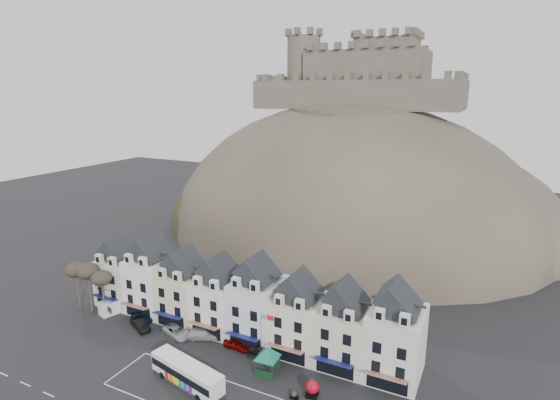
# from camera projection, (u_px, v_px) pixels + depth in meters

# --- Properties ---
(ground) EXTENTS (300.00, 300.00, 0.00)m
(ground) POSITION_uv_depth(u_px,v_px,m) (172.00, 393.00, 54.13)
(ground) COLOR black
(ground) RESTS_ON ground
(coach_bay_markings) EXTENTS (22.00, 7.50, 0.01)m
(coach_bay_markings) POSITION_uv_depth(u_px,v_px,m) (191.00, 392.00, 54.35)
(coach_bay_markings) COLOR silver
(coach_bay_markings) RESTS_ON ground
(townhouse_terrace) EXTENTS (54.40, 9.35, 11.80)m
(townhouse_terrace) POSITION_uv_depth(u_px,v_px,m) (240.00, 301.00, 66.66)
(townhouse_terrace) COLOR silver
(townhouse_terrace) RESTS_ON ground
(castle_hill) EXTENTS (100.00, 76.00, 68.00)m
(castle_hill) POSITION_uv_depth(u_px,v_px,m) (351.00, 235.00, 113.48)
(castle_hill) COLOR #3D382F
(castle_hill) RESTS_ON ground
(castle) EXTENTS (50.20, 22.20, 22.00)m
(castle) POSITION_uv_depth(u_px,v_px,m) (362.00, 76.00, 110.17)
(castle) COLOR brown
(castle) RESTS_ON ground
(tree_left_far) EXTENTS (3.61, 3.61, 8.24)m
(tree_left_far) POSITION_uv_depth(u_px,v_px,m) (76.00, 270.00, 74.10)
(tree_left_far) COLOR #3B3025
(tree_left_far) RESTS_ON ground
(tree_left_mid) EXTENTS (3.78, 3.78, 8.64)m
(tree_left_mid) POSITION_uv_depth(u_px,v_px,m) (88.00, 271.00, 72.72)
(tree_left_mid) COLOR #3B3025
(tree_left_mid) RESTS_ON ground
(tree_left_near) EXTENTS (3.43, 3.43, 7.84)m
(tree_left_near) POSITION_uv_depth(u_px,v_px,m) (101.00, 278.00, 71.59)
(tree_left_near) COLOR #3B3025
(tree_left_near) RESTS_ON ground
(bus) EXTENTS (11.48, 4.84, 3.16)m
(bus) POSITION_uv_depth(u_px,v_px,m) (187.00, 373.00, 55.22)
(bus) COLOR #262628
(bus) RESTS_ON ground
(bus_shelter) EXTENTS (5.89, 5.89, 3.75)m
(bus_shelter) POSITION_uv_depth(u_px,v_px,m) (267.00, 353.00, 57.47)
(bus_shelter) COLOR #103119
(bus_shelter) RESTS_ON ground
(red_buoy) EXTENTS (1.70, 1.70, 2.11)m
(red_buoy) POSITION_uv_depth(u_px,v_px,m) (312.00, 388.00, 53.40)
(red_buoy) COLOR black
(red_buoy) RESTS_ON ground
(flagpole) EXTENTS (1.17, 0.17, 8.09)m
(flagpole) POSITION_uv_depth(u_px,v_px,m) (267.00, 336.00, 58.20)
(flagpole) COLOR silver
(flagpole) RESTS_ON ground
(white_van) EXTENTS (3.63, 5.37, 2.25)m
(white_van) POSITION_uv_depth(u_px,v_px,m) (115.00, 306.00, 73.89)
(white_van) COLOR white
(white_van) RESTS_ON ground
(planter_east) EXTENTS (1.05, 0.68, 0.98)m
(planter_east) POSITION_uv_depth(u_px,v_px,m) (294.00, 395.00, 53.06)
(planter_east) COLOR black
(planter_east) RESTS_ON ground
(car_navy) EXTENTS (4.34, 2.20, 1.42)m
(car_navy) POSITION_uv_depth(u_px,v_px,m) (142.00, 317.00, 71.06)
(car_navy) COLOR #0C1B3C
(car_navy) RESTS_ON ground
(car_black) EXTENTS (4.95, 3.42, 1.55)m
(car_black) POSITION_uv_depth(u_px,v_px,m) (140.00, 324.00, 68.59)
(car_black) COLOR black
(car_black) RESTS_ON ground
(car_silver) EXTENTS (5.52, 3.88, 1.42)m
(car_silver) POSITION_uv_depth(u_px,v_px,m) (176.00, 331.00, 66.69)
(car_silver) COLOR #B3B6BB
(car_silver) RESTS_ON ground
(car_white) EXTENTS (5.79, 4.21, 1.56)m
(car_white) POSITION_uv_depth(u_px,v_px,m) (204.00, 333.00, 66.01)
(car_white) COLOR silver
(car_white) RESTS_ON ground
(car_maroon) EXTENTS (4.28, 1.85, 1.44)m
(car_maroon) POSITION_uv_depth(u_px,v_px,m) (237.00, 344.00, 63.30)
(car_maroon) COLOR #610705
(car_maroon) RESTS_ON ground
(car_charcoal) EXTENTS (4.04, 1.80, 1.29)m
(car_charcoal) POSITION_uv_depth(u_px,v_px,m) (262.00, 351.00, 61.73)
(car_charcoal) COLOR black
(car_charcoal) RESTS_ON ground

